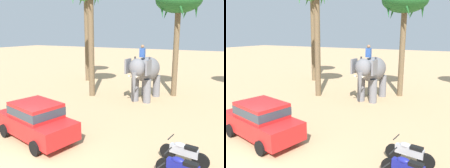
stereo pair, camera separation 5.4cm
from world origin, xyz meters
TOP-DOWN VIEW (x-y plane):
  - ground_plane at (0.00, 0.00)m, footprint 120.00×120.00m
  - car_sedan_foreground at (-1.16, 1.70)m, footprint 4.38×2.57m
  - elephant_with_mahout at (0.83, 10.01)m, footprint 1.71×3.90m
  - motorcycle_far_in_row at (5.04, 2.67)m, footprint 1.80×0.55m
  - palm_tree_near_hut at (2.39, 12.03)m, footprint 3.20×3.20m

SIDE VIEW (x-z plane):
  - ground_plane at x=0.00m, z-range 0.00..0.00m
  - motorcycle_far_in_row at x=5.04m, z-range -0.01..0.93m
  - car_sedan_foreground at x=-1.16m, z-range 0.08..1.78m
  - elephant_with_mahout at x=0.83m, z-range 0.05..3.93m
  - palm_tree_near_hut at x=2.39m, z-range 2.78..10.56m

